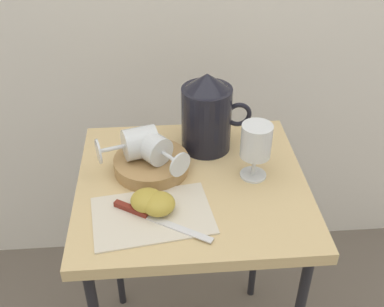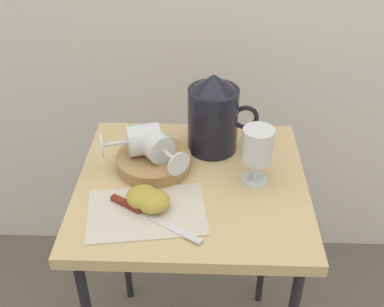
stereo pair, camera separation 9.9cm
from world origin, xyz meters
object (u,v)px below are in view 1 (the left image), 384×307
Objects in this scene: table at (192,203)px; wine_glass_tipped_near at (138,143)px; wine_glass_upright at (256,144)px; wine_glass_tipped_far at (152,147)px; apple_half_right at (147,200)px; knife at (147,215)px; pitcher at (207,118)px; basket_tray at (151,164)px; apple_half_left at (159,204)px.

table is 4.58× the size of wine_glass_tipped_near.
wine_glass_tipped_far is (-0.24, 0.04, -0.02)m from wine_glass_upright.
table is 0.17m from apple_half_right.
table is 3.40× the size of knife.
pitcher is at bearing 34.14° from wine_glass_tipped_far.
knife is at bearing -84.63° from wine_glass_tipped_near.
wine_glass_upright is at bearing 21.13° from apple_half_right.
pitcher reaches higher than basket_tray.
wine_glass_tipped_far is at bearing 84.86° from knife.
table is at bearing 52.15° from apple_half_left.
wine_glass_tipped_far reaches higher than knife.
wine_glass_tipped_far is (-0.09, 0.05, 0.14)m from table.
table is 9.79× the size of apple_half_left.
wine_glass_tipped_near is (-0.17, -0.08, -0.01)m from pitcher.
wine_glass_upright is at bearing -10.00° from basket_tray.
wine_glass_tipped_near reaches higher than table.
pitcher is 0.32m from knife.
pitcher is 0.29m from apple_half_right.
wine_glass_tipped_near is at bearing 96.64° from apple_half_right.
knife is at bearing -120.48° from pitcher.
pitcher is 1.00× the size of knife.
apple_half_left and apple_half_right have the same top height.
basket_tray reaches higher than knife.
pitcher is at bearing 59.52° from knife.
apple_half_right is (-0.02, 0.01, 0.00)m from apple_half_left.
basket_tray is 0.14m from apple_half_right.
apple_half_right is 0.04m from knife.
basket_tray is 1.17× the size of wine_glass_tipped_near.
wine_glass_tipped_near is (-0.03, 0.01, 0.06)m from basket_tray.
basket_tray is at bearing 86.45° from knife.
pitcher is 2.89× the size of apple_half_right.
wine_glass_tipped_near is at bearing 104.35° from apple_half_left.
wine_glass_tipped_near is at bearing 153.26° from table.
wine_glass_tipped_near reaches higher than wine_glass_tipped_far.
apple_half_left is 0.03m from apple_half_right.
apple_half_right is at bearing 89.22° from knife.
wine_glass_upright is at bearing 3.19° from table.
wine_glass_tipped_near reaches higher than apple_half_left.
pitcher is 0.17m from wine_glass_upright.
wine_glass_tipped_near is (-0.12, 0.06, 0.15)m from table.
apple_half_right reaches higher than knife.
pitcher reaches higher than knife.
pitcher is at bearing 31.99° from basket_tray.
wine_glass_tipped_far is (0.03, -0.02, -0.00)m from wine_glass_tipped_near.
wine_glass_upright is 1.95× the size of apple_half_right.
pitcher reaches higher than apple_half_left.
apple_half_left is (-0.23, -0.11, -0.07)m from wine_glass_upright.
pitcher is 0.19m from wine_glass_tipped_near.
table is 0.18m from wine_glass_tipped_far.
apple_half_right is at bearing -123.72° from pitcher.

